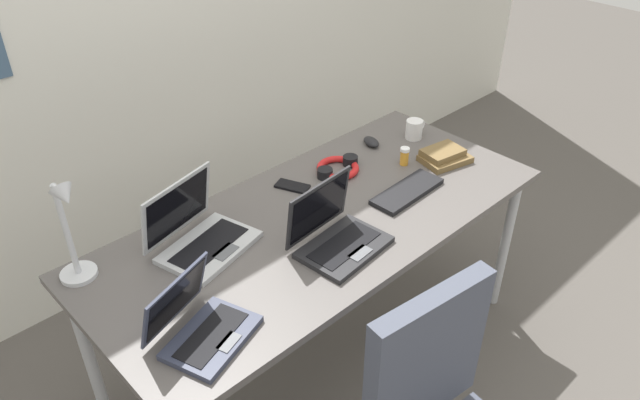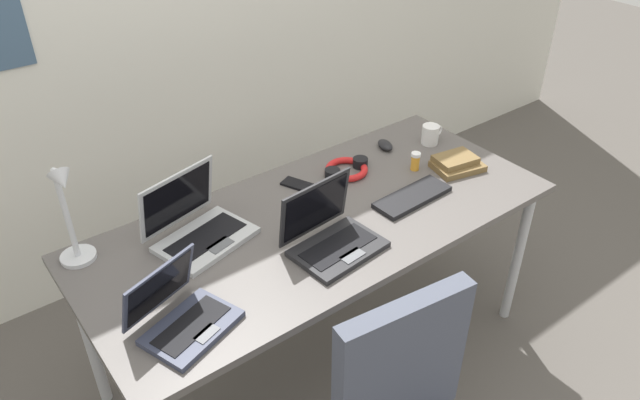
% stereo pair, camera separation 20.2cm
% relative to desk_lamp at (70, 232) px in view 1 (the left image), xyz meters
% --- Properties ---
extents(ground_plane, '(12.00, 12.00, 0.00)m').
position_rel_desk_lamp_xyz_m(ground_plane, '(0.80, -0.28, -0.94)').
color(ground_plane, '#56514C').
extents(wall_back, '(6.00, 0.13, 2.60)m').
position_rel_desk_lamp_xyz_m(wall_back, '(0.80, 0.82, 0.36)').
color(wall_back, silver).
rests_on(wall_back, ground_plane).
extents(desk, '(1.80, 0.80, 0.74)m').
position_rel_desk_lamp_xyz_m(desk, '(0.80, -0.28, -0.25)').
color(desk, '#595451').
rests_on(desk, ground_plane).
extents(desk_lamp, '(0.12, 0.18, 0.40)m').
position_rel_desk_lamp_xyz_m(desk_lamp, '(0.00, 0.00, 0.00)').
color(desk_lamp, silver).
rests_on(desk_lamp, desk).
extents(laptop_front_left, '(0.38, 0.34, 0.24)m').
position_rel_desk_lamp_xyz_m(laptop_front_left, '(0.38, -0.11, -0.15)').
color(laptop_front_left, '#B7BABC').
rests_on(laptop_front_left, desk).
extents(laptop_mid_desk, '(0.33, 0.27, 0.23)m').
position_rel_desk_lamp_xyz_m(laptop_mid_desk, '(0.73, -0.44, -0.15)').
color(laptop_mid_desk, '#232326').
rests_on(laptop_mid_desk, desk).
extents(laptop_far_corner, '(0.33, 0.32, 0.20)m').
position_rel_desk_lamp_xyz_m(laptop_far_corner, '(0.14, -0.47, -0.16)').
color(laptop_far_corner, '#33384C').
rests_on(laptop_far_corner, desk).
extents(external_keyboard, '(0.33, 0.13, 0.02)m').
position_rel_desk_lamp_xyz_m(external_keyboard, '(1.16, -0.40, -0.19)').
color(external_keyboard, black).
rests_on(external_keyboard, desk).
extents(computer_mouse, '(0.08, 0.11, 0.03)m').
position_rel_desk_lamp_xyz_m(computer_mouse, '(1.35, -0.03, -0.18)').
color(computer_mouse, black).
rests_on(computer_mouse, desk).
extents(cell_phone, '(0.11, 0.15, 0.01)m').
position_rel_desk_lamp_xyz_m(cell_phone, '(0.86, -0.05, -0.19)').
color(cell_phone, black).
rests_on(cell_phone, desk).
extents(headphones, '(0.21, 0.18, 0.04)m').
position_rel_desk_lamp_xyz_m(headphones, '(1.08, -0.08, -0.18)').
color(headphones, red).
rests_on(headphones, desk).
extents(pill_bottle, '(0.04, 0.04, 0.08)m').
position_rel_desk_lamp_xyz_m(pill_bottle, '(1.33, -0.24, -0.16)').
color(pill_bottle, gold).
rests_on(pill_bottle, desk).
extents(book_stack, '(0.23, 0.18, 0.05)m').
position_rel_desk_lamp_xyz_m(book_stack, '(1.47, -0.34, -0.17)').
color(book_stack, brown).
rests_on(book_stack, desk).
extents(coffee_mug, '(0.11, 0.08, 0.09)m').
position_rel_desk_lamp_xyz_m(coffee_mug, '(1.54, -0.12, -0.15)').
color(coffee_mug, white).
rests_on(coffee_mug, desk).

